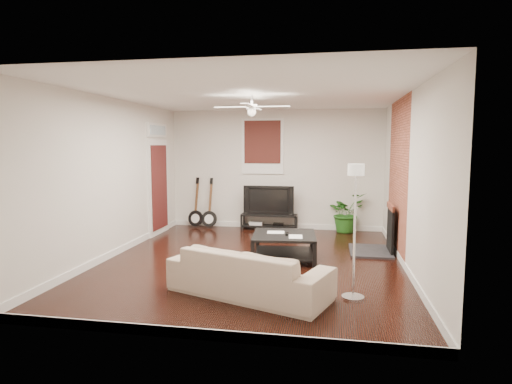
% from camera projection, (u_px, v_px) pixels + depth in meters
% --- Properties ---
extents(room, '(5.01, 6.01, 2.81)m').
position_uv_depth(room, '(252.00, 180.00, 7.12)').
color(room, black).
rests_on(room, ground).
extents(brick_accent, '(0.02, 2.20, 2.80)m').
position_uv_depth(brick_accent, '(398.00, 177.00, 7.66)').
color(brick_accent, brown).
rests_on(brick_accent, floor).
extents(fireplace, '(0.80, 1.10, 0.92)m').
position_uv_depth(fireplace, '(379.00, 228.00, 7.82)').
color(fireplace, black).
rests_on(fireplace, floor).
extents(window_back, '(1.00, 0.06, 1.30)m').
position_uv_depth(window_back, '(262.00, 146.00, 10.01)').
color(window_back, '#35160E').
rests_on(window_back, wall_back).
extents(door_left, '(0.08, 1.00, 2.50)m').
position_uv_depth(door_left, '(159.00, 178.00, 9.42)').
color(door_left, white).
rests_on(door_left, wall_left).
extents(tv_stand, '(1.31, 0.35, 0.37)m').
position_uv_depth(tv_stand, '(269.00, 222.00, 9.99)').
color(tv_stand, black).
rests_on(tv_stand, floor).
extents(tv, '(1.17, 0.15, 0.68)m').
position_uv_depth(tv, '(269.00, 200.00, 9.95)').
color(tv, black).
rests_on(tv, tv_stand).
extents(coffee_table, '(1.16, 1.16, 0.45)m').
position_uv_depth(coffee_table, '(284.00, 247.00, 7.38)').
color(coffee_table, black).
rests_on(coffee_table, floor).
extents(sofa, '(2.30, 1.53, 0.63)m').
position_uv_depth(sofa, '(249.00, 272.00, 5.61)').
color(sofa, '#C5B493').
rests_on(sofa, floor).
extents(floor_lamp, '(0.37, 0.37, 1.75)m').
position_uv_depth(floor_lamp, '(354.00, 232.00, 5.41)').
color(floor_lamp, silver).
rests_on(floor_lamp, floor).
extents(potted_plant, '(1.08, 1.07, 0.90)m').
position_uv_depth(potted_plant, '(346.00, 212.00, 9.69)').
color(potted_plant, '#23621C').
rests_on(potted_plant, floor).
extents(guitar_left, '(0.42, 0.33, 1.22)m').
position_uv_depth(guitar_left, '(195.00, 202.00, 10.22)').
color(guitar_left, black).
rests_on(guitar_left, floor).
extents(guitar_right, '(0.39, 0.29, 1.22)m').
position_uv_depth(guitar_right, '(209.00, 203.00, 10.13)').
color(guitar_right, black).
rests_on(guitar_right, floor).
extents(ceiling_fan, '(1.24, 1.24, 0.32)m').
position_uv_depth(ceiling_fan, '(252.00, 107.00, 6.98)').
color(ceiling_fan, white).
rests_on(ceiling_fan, ceiling).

